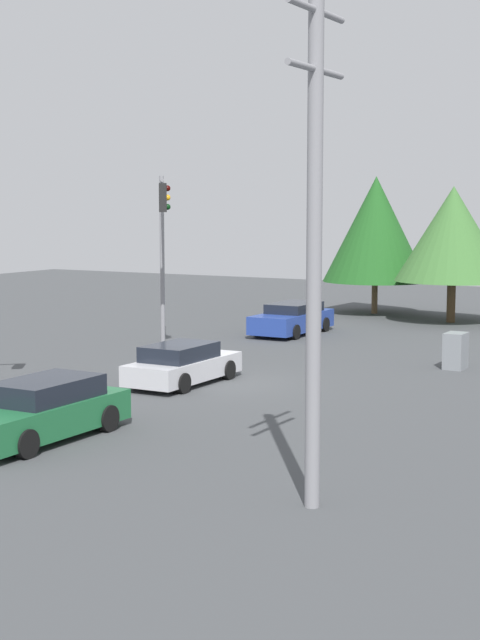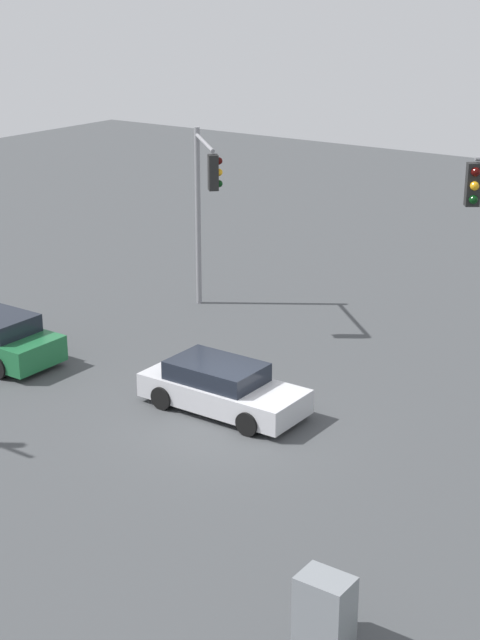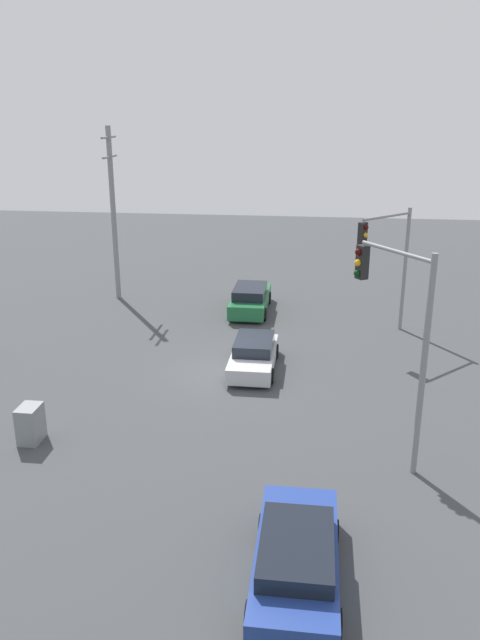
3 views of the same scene
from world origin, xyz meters
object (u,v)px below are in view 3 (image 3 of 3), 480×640
Objects in this scene: traffic_signal_main at (389,252)px; sedan_green at (250,299)px; sedan_silver at (254,355)px; traffic_signal_cross at (398,318)px; sedan_blue at (296,559)px; electrical_cabinet at (30,424)px.

sedan_green is at bearing -69.16° from traffic_signal_main.
sedan_silver is 0.65× the size of traffic_signal_cross.
sedan_blue is at bearing 122.02° from traffic_signal_cross.
sedan_green is at bearing 99.28° from sedan_blue.
sedan_green is at bearing -11.81° from traffic_signal_cross.
sedan_green is 0.71× the size of traffic_signal_cross.
sedan_blue is 3.85× the size of electrical_cabinet.
sedan_green is 20.23m from sedan_blue.
sedan_green is 1.00× the size of sedan_blue.
traffic_signal_cross is at bearing 127.88° from sedan_silver.
traffic_signal_main is (-2.87, -6.69, 3.38)m from sedan_green.
sedan_silver is 0.91× the size of sedan_blue.
sedan_blue is 17.76m from traffic_signal_main.
traffic_signal_cross is at bearing 66.62° from sedan_blue.
traffic_signal_cross reaches higher than electrical_cabinet.
sedan_silver is at bearing 100.47° from sedan_blue.
sedan_green reaches higher than sedan_blue.
sedan_silver is at bearing -5.64° from traffic_signal_main.
sedan_blue reaches higher than electrical_cabinet.
sedan_silver is 0.91× the size of sedan_green.
electrical_cabinet is (-6.89, 6.52, 0.00)m from sedan_silver.
sedan_silver is at bearing -43.42° from electrical_cabinet.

